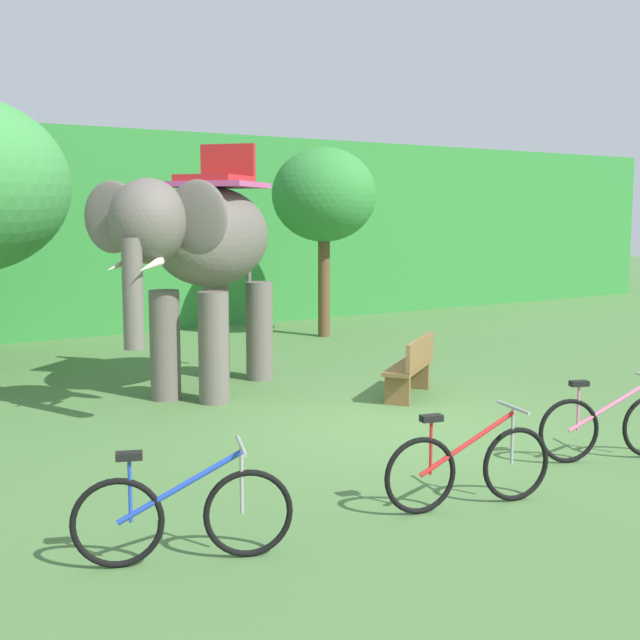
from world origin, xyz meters
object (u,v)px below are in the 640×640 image
object	(u,v)px
bike_pink	(610,426)
wooden_bench	(413,365)
bike_red	(469,467)
elephant	(204,247)
bike_blue	(183,514)
tree_far_right	(324,196)

from	to	relation	value
bike_pink	wooden_bench	bearing A→B (deg)	86.36
bike_red	elephant	bearing A→B (deg)	88.69
bike_blue	bike_pink	distance (m)	5.03
bike_pink	wooden_bench	distance (m)	3.68
tree_far_right	bike_red	world-z (taller)	tree_far_right
bike_red	wooden_bench	bearing A→B (deg)	56.79
bike_blue	wooden_bench	distance (m)	6.39
tree_far_right	bike_pink	distance (m)	10.23
elephant	bike_red	size ratio (longest dim) A/B	2.29
elephant	bike_blue	bearing A→B (deg)	-117.09
bike_red	bike_blue	bearing A→B (deg)	173.62
elephant	wooden_bench	size ratio (longest dim) A/B	2.65
bike_blue	bike_red	size ratio (longest dim) A/B	0.96
tree_far_right	elephant	xyz separation A→B (m)	(-4.75, -3.95, -0.88)
elephant	wooden_bench	bearing A→B (deg)	-38.27
elephant	bike_pink	world-z (taller)	elephant
bike_blue	bike_pink	world-z (taller)	same
bike_red	wooden_bench	size ratio (longest dim) A/B	1.16
tree_far_right	bike_red	bearing A→B (deg)	-116.49
elephant	bike_red	distance (m)	6.12
wooden_bench	bike_blue	bearing A→B (deg)	-145.51
tree_far_right	wooden_bench	xyz separation A→B (m)	(-2.31, -5.87, -2.61)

